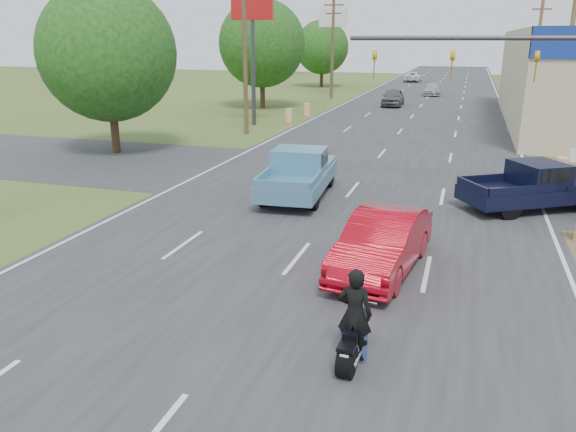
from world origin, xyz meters
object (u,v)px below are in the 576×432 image
(blue_pickup, at_px, (299,172))
(distant_car_grey, at_px, (393,97))
(red_convertible, at_px, (382,243))
(navy_pickup, at_px, (538,186))
(distant_car_white, at_px, (413,77))
(motorcycle, at_px, (353,342))
(distant_car_silver, at_px, (432,89))
(rider, at_px, (355,319))

(blue_pickup, xyz_separation_m, distant_car_grey, (-0.62, 32.55, -0.17))
(red_convertible, xyz_separation_m, distant_car_grey, (-4.90, 39.25, -0.00))
(navy_pickup, height_order, distant_car_white, navy_pickup)
(navy_pickup, height_order, distant_car_grey, navy_pickup)
(red_convertible, xyz_separation_m, navy_pickup, (4.51, 7.50, 0.09))
(motorcycle, height_order, distant_car_silver, distant_car_silver)
(rider, xyz_separation_m, distant_car_silver, (-2.32, 55.63, -0.27))
(motorcycle, bearing_deg, blue_pickup, 113.49)
(motorcycle, relative_size, distant_car_grey, 0.42)
(red_convertible, xyz_separation_m, distant_car_silver, (-2.16, 51.03, -0.15))
(motorcycle, xyz_separation_m, rider, (0.00, 0.04, 0.48))
(motorcycle, xyz_separation_m, distant_car_silver, (-2.32, 55.67, 0.21))
(motorcycle, height_order, blue_pickup, blue_pickup)
(red_convertible, bearing_deg, distant_car_silver, 99.92)
(blue_pickup, bearing_deg, navy_pickup, 0.95)
(rider, relative_size, distant_car_silver, 0.41)
(motorcycle, bearing_deg, distant_car_silver, 94.47)
(rider, height_order, distant_car_grey, rider)
(motorcycle, height_order, rider, rider)
(blue_pickup, distance_m, distant_car_white, 64.70)
(red_convertible, bearing_deg, blue_pickup, 130.09)
(navy_pickup, height_order, distant_car_silver, navy_pickup)
(navy_pickup, bearing_deg, distant_car_white, 157.21)
(blue_pickup, bearing_deg, red_convertible, -61.66)
(motorcycle, height_order, distant_car_white, distant_car_white)
(blue_pickup, bearing_deg, distant_car_grey, 86.83)
(motorcycle, bearing_deg, red_convertible, 94.09)
(distant_car_silver, relative_size, distant_car_white, 0.90)
(distant_car_silver, bearing_deg, blue_pickup, -96.06)
(red_convertible, height_order, blue_pickup, blue_pickup)
(distant_car_silver, height_order, distant_car_white, distant_car_white)
(red_convertible, xyz_separation_m, distant_car_white, (-6.24, 71.37, -0.11))
(rider, xyz_separation_m, distant_car_grey, (-5.06, 43.85, -0.13))
(red_convertible, bearing_deg, distant_car_grey, 104.62)
(rider, distance_m, blue_pickup, 12.14)
(red_convertible, xyz_separation_m, blue_pickup, (-4.28, 6.70, 0.16))
(distant_car_grey, distance_m, distant_car_white, 32.15)
(distant_car_silver, xyz_separation_m, distant_car_white, (-4.08, 20.34, 0.04))
(navy_pickup, bearing_deg, motorcycle, -52.05)
(blue_pickup, distance_m, distant_car_silver, 44.38)
(motorcycle, xyz_separation_m, distant_car_grey, (-5.06, 43.89, 0.35))
(distant_car_silver, bearing_deg, distant_car_grey, -106.42)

